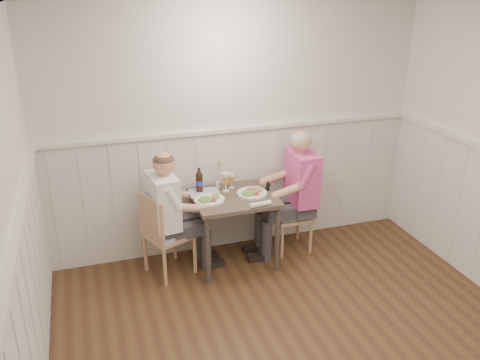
{
  "coord_description": "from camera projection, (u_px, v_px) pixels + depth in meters",
  "views": [
    {
      "loc": [
        -1.51,
        -2.58,
        2.8
      ],
      "look_at": [
        -0.15,
        1.64,
        1.0
      ],
      "focal_mm": 38.0,
      "sensor_mm": 36.0,
      "label": 1
    }
  ],
  "objects": [
    {
      "name": "grass_vase",
      "position": [
        217.0,
        174.0,
        5.19
      ],
      "size": [
        0.04,
        0.04,
        0.34
      ],
      "color": "silver",
      "rests_on": "dining_table"
    },
    {
      "name": "plate_man",
      "position": [
        251.0,
        192.0,
        5.08
      ],
      "size": [
        0.31,
        0.31,
        0.08
      ],
      "color": "white",
      "rests_on": "dining_table"
    },
    {
      "name": "man_in_pink",
      "position": [
        297.0,
        202.0,
        5.35
      ],
      "size": [
        0.64,
        0.44,
        1.37
      ],
      "color": "#3F3F47",
      "rests_on": "ground"
    },
    {
      "name": "chair_left",
      "position": [
        164.0,
        231.0,
        4.94
      ],
      "size": [
        0.54,
        0.54,
        0.87
      ],
      "color": "tan",
      "rests_on": "ground"
    },
    {
      "name": "beer_glass_a",
      "position": [
        232.0,
        178.0,
        5.21
      ],
      "size": [
        0.06,
        0.06,
        0.15
      ],
      "color": "silver",
      "rests_on": "dining_table"
    },
    {
      "name": "dining_table",
      "position": [
        234.0,
        206.0,
        5.09
      ],
      "size": [
        0.81,
        0.7,
        0.75
      ],
      "color": "#483830",
      "rests_on": "ground"
    },
    {
      "name": "rolled_napkin",
      "position": [
        260.0,
        204.0,
        4.82
      ],
      "size": [
        0.22,
        0.07,
        0.05
      ],
      "color": "white",
      "rests_on": "dining_table"
    },
    {
      "name": "room_shell",
      "position": [
        343.0,
        194.0,
        3.18
      ],
      "size": [
        4.04,
        4.54,
        2.6
      ],
      "color": "white",
      "rests_on": "ground"
    },
    {
      "name": "wainscot",
      "position": [
        294.0,
        256.0,
        4.1
      ],
      "size": [
        4.0,
        4.49,
        1.34
      ],
      "color": "silver",
      "rests_on": "ground"
    },
    {
      "name": "diner_cream",
      "position": [
        168.0,
        224.0,
        4.93
      ],
      "size": [
        0.64,
        0.45,
        1.3
      ],
      "color": "#3F3F47",
      "rests_on": "ground"
    },
    {
      "name": "chair_right",
      "position": [
        296.0,
        211.0,
        5.44
      ],
      "size": [
        0.39,
        0.39,
        0.81
      ],
      "color": "tan",
      "rests_on": "ground"
    },
    {
      "name": "gingham_mat",
      "position": [
        205.0,
        193.0,
        5.13
      ],
      "size": [
        0.32,
        0.27,
        0.01
      ],
      "color": "#6E7DC0",
      "rests_on": "dining_table"
    },
    {
      "name": "beer_bottle",
      "position": [
        199.0,
        181.0,
        5.11
      ],
      "size": [
        0.07,
        0.07,
        0.26
      ],
      "color": "black",
      "rests_on": "dining_table"
    },
    {
      "name": "beer_glass_b",
      "position": [
        226.0,
        179.0,
        5.12
      ],
      "size": [
        0.08,
        0.08,
        0.2
      ],
      "color": "silver",
      "rests_on": "dining_table"
    },
    {
      "name": "plate_diner",
      "position": [
        208.0,
        199.0,
        4.93
      ],
      "size": [
        0.3,
        0.3,
        0.08
      ],
      "color": "white",
      "rests_on": "dining_table"
    }
  ]
}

